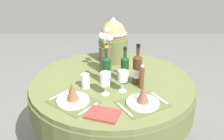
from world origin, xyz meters
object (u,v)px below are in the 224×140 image
(wine_bottle_centre, at_px, (137,69))
(wine_bottle_right, at_px, (106,70))
(place_setting_left, at_px, (73,97))
(tumbler_near_right, at_px, (85,81))
(dining_table, at_px, (112,95))
(wine_glass_right, at_px, (123,76))
(wine_glass_left, at_px, (105,79))
(place_setting_right, at_px, (143,98))
(book_on_table, at_px, (103,114))
(wine_bottle_left, at_px, (125,69))
(flower_vase, at_px, (106,55))
(gift_tub_back_centre, at_px, (113,38))
(pepper_mill, at_px, (142,77))

(wine_bottle_centre, bearing_deg, wine_bottle_right, -176.17)
(place_setting_left, xyz_separation_m, tumbler_near_right, (0.07, 0.22, 0.01))
(dining_table, xyz_separation_m, wine_glass_right, (0.08, -0.20, 0.28))
(wine_glass_left, bearing_deg, place_setting_right, -27.70)
(wine_bottle_right, bearing_deg, book_on_table, -92.02)
(wine_bottle_left, relative_size, book_on_table, 1.47)
(flower_vase, bearing_deg, tumbler_near_right, -117.84)
(tumbler_near_right, height_order, book_on_table, tumbler_near_right)
(wine_glass_right, height_order, gift_tub_back_centre, gift_tub_back_centre)
(tumbler_near_right, bearing_deg, gift_tub_back_centre, 69.17)
(flower_vase, height_order, tumbler_near_right, flower_vase)
(place_setting_left, distance_m, wine_bottle_right, 0.38)
(wine_glass_left, bearing_deg, flower_vase, 90.67)
(dining_table, distance_m, flower_vase, 0.37)
(flower_vase, distance_m, wine_bottle_centre, 0.35)
(wine_glass_right, bearing_deg, wine_bottle_right, 136.23)
(place_setting_left, bearing_deg, wine_bottle_left, 39.01)
(wine_bottle_left, distance_m, pepper_mill, 0.17)
(dining_table, distance_m, wine_bottle_centre, 0.36)
(wine_glass_left, bearing_deg, tumbler_near_right, 146.24)
(wine_bottle_right, distance_m, gift_tub_back_centre, 0.55)
(place_setting_left, xyz_separation_m, gift_tub_back_centre, (0.30, 0.82, 0.19))
(dining_table, relative_size, wine_bottle_centre, 4.17)
(flower_vase, distance_m, pepper_mill, 0.43)
(wine_bottle_right, xyz_separation_m, wine_glass_left, (-0.01, -0.17, 0.00))
(wine_bottle_centre, relative_size, tumbler_near_right, 2.88)
(dining_table, relative_size, gift_tub_back_centre, 3.21)
(wine_bottle_left, distance_m, tumbler_near_right, 0.34)
(wine_glass_left, distance_m, pepper_mill, 0.31)
(wine_glass_left, xyz_separation_m, wine_glass_right, (0.14, 0.05, 0.00))
(tumbler_near_right, bearing_deg, wine_bottle_left, 16.27)
(place_setting_right, relative_size, book_on_table, 1.96)
(wine_bottle_centre, height_order, wine_glass_left, wine_bottle_centre)
(wine_bottle_left, xyz_separation_m, wine_glass_left, (-0.16, -0.20, 0.01))
(wine_bottle_left, bearing_deg, gift_tub_back_centre, 100.64)
(wine_bottle_left, height_order, gift_tub_back_centre, gift_tub_back_centre)
(wine_glass_right, bearing_deg, tumbler_near_right, 168.32)
(tumbler_near_right, bearing_deg, wine_bottle_centre, 10.67)
(place_setting_right, relative_size, tumbler_near_right, 3.58)
(wine_bottle_centre, height_order, tumbler_near_right, wine_bottle_centre)
(flower_vase, height_order, wine_glass_left, flower_vase)
(wine_bottle_left, distance_m, wine_glass_left, 0.26)
(tumbler_near_right, distance_m, gift_tub_back_centre, 0.66)
(wine_bottle_centre, bearing_deg, flower_vase, 140.41)
(wine_bottle_right, distance_m, wine_glass_left, 0.17)
(wine_bottle_left, bearing_deg, flower_vase, 128.30)
(flower_vase, distance_m, wine_glass_right, 0.39)
(wine_bottle_left, bearing_deg, place_setting_right, -71.45)
(wine_bottle_left, height_order, wine_glass_right, wine_bottle_left)
(place_setting_right, distance_m, wine_glass_right, 0.25)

